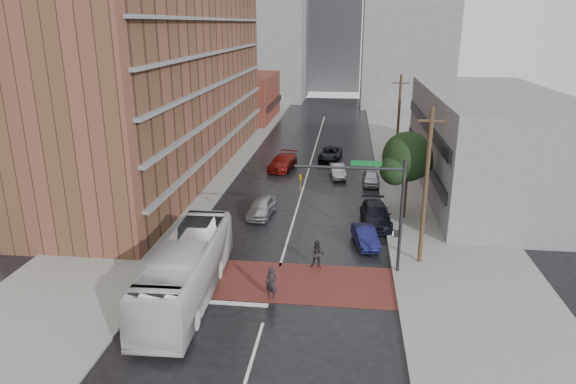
% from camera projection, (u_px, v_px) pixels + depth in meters
% --- Properties ---
extents(ground, '(160.00, 160.00, 0.00)m').
position_uv_depth(ground, '(274.00, 285.00, 30.05)').
color(ground, black).
rests_on(ground, ground).
extents(crosswalk, '(14.00, 5.00, 0.02)m').
position_uv_depth(crosswalk, '(275.00, 281.00, 30.52)').
color(crosswalk, maroon).
rests_on(crosswalk, ground).
extents(sidewalk_west, '(9.00, 90.00, 0.15)m').
position_uv_depth(sidewalk_west, '(201.00, 166.00, 54.89)').
color(sidewalk_west, gray).
rests_on(sidewalk_west, ground).
extents(sidewalk_east, '(9.00, 90.00, 0.15)m').
position_uv_depth(sidewalk_east, '(421.00, 173.00, 52.31)').
color(sidewalk_east, gray).
rests_on(sidewalk_east, ground).
extents(apartment_block, '(10.00, 44.00, 28.00)m').
position_uv_depth(apartment_block, '(166.00, 30.00, 49.88)').
color(apartment_block, brown).
rests_on(apartment_block, ground).
extents(storefront_west, '(8.00, 16.00, 7.00)m').
position_uv_depth(storefront_west, '(248.00, 97.00, 81.23)').
color(storefront_west, brown).
rests_on(storefront_west, ground).
extents(building_east, '(11.00, 26.00, 9.00)m').
position_uv_depth(building_east, '(489.00, 143.00, 45.65)').
color(building_east, gray).
rests_on(building_east, ground).
extents(distant_tower_west, '(18.00, 16.00, 32.00)m').
position_uv_depth(distant_tower_west, '(260.00, 16.00, 100.18)').
color(distant_tower_west, gray).
rests_on(distant_tower_west, ground).
extents(distant_tower_east, '(16.00, 14.00, 36.00)m').
position_uv_depth(distant_tower_east, '(410.00, 3.00, 90.75)').
color(distant_tower_east, gray).
rests_on(distant_tower_east, ground).
extents(distant_tower_center, '(12.00, 10.00, 24.00)m').
position_uv_depth(distant_tower_center, '(334.00, 36.00, 115.89)').
color(distant_tower_center, gray).
rests_on(distant_tower_center, ground).
extents(street_tree, '(4.20, 4.10, 6.90)m').
position_uv_depth(street_tree, '(407.00, 160.00, 38.96)').
color(street_tree, '#332319').
rests_on(street_tree, ground).
extents(signal_mast, '(6.50, 0.30, 7.20)m').
position_uv_depth(signal_mast, '(377.00, 199.00, 30.27)').
color(signal_mast, '#2D2D33').
rests_on(signal_mast, ground).
extents(utility_pole_near, '(1.60, 0.26, 10.00)m').
position_uv_depth(utility_pole_near, '(426.00, 187.00, 31.22)').
color(utility_pole_near, '#473321').
rests_on(utility_pole_near, ground).
extents(utility_pole_far, '(1.60, 0.26, 10.00)m').
position_uv_depth(utility_pole_far, '(398.00, 125.00, 50.09)').
color(utility_pole_far, '#473321').
rests_on(utility_pole_far, ground).
extents(transit_bus, '(3.20, 12.10, 3.35)m').
position_uv_depth(transit_bus, '(187.00, 270.00, 28.30)').
color(transit_bus, silver).
rests_on(transit_bus, ground).
extents(pedestrian_a, '(0.80, 0.64, 1.92)m').
position_uv_depth(pedestrian_a, '(271.00, 283.00, 28.32)').
color(pedestrian_a, black).
rests_on(pedestrian_a, ground).
extents(pedestrian_b, '(0.89, 0.70, 1.78)m').
position_uv_depth(pedestrian_b, '(318.00, 254.00, 32.01)').
color(pedestrian_b, black).
rests_on(pedestrian_b, ground).
extents(car_travel_a, '(2.12, 4.48, 1.48)m').
position_uv_depth(car_travel_a, '(262.00, 207.00, 40.73)').
color(car_travel_a, '#ADB1B5').
rests_on(car_travel_a, ground).
extents(car_travel_b, '(1.93, 4.06, 1.29)m').
position_uv_depth(car_travel_b, '(338.00, 171.00, 51.09)').
color(car_travel_b, '#B0B3B8').
rests_on(car_travel_b, ground).
extents(car_travel_c, '(3.04, 5.62, 1.55)m').
position_uv_depth(car_travel_c, '(283.00, 162.00, 53.78)').
color(car_travel_c, maroon).
rests_on(car_travel_c, ground).
extents(suv_travel, '(2.75, 5.13, 1.37)m').
position_uv_depth(suv_travel, '(330.00, 154.00, 57.64)').
color(suv_travel, black).
rests_on(suv_travel, ground).
extents(car_parked_near, '(2.05, 4.07, 1.28)m').
position_uv_depth(car_parked_near, '(365.00, 236.00, 35.34)').
color(car_parked_near, '#131444').
rests_on(car_parked_near, ground).
extents(car_parked_mid, '(2.46, 5.38, 1.52)m').
position_uv_depth(car_parked_mid, '(376.00, 215.00, 38.97)').
color(car_parked_mid, black).
rests_on(car_parked_mid, ground).
extents(car_parked_far, '(1.55, 3.83, 1.30)m').
position_uv_depth(car_parked_far, '(371.00, 178.00, 48.77)').
color(car_parked_far, '#ABACB3').
rests_on(car_parked_far, ground).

